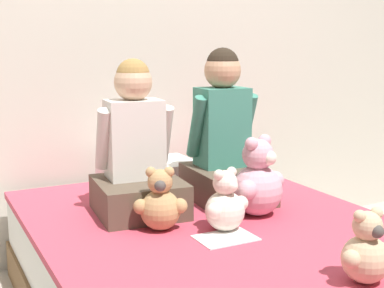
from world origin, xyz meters
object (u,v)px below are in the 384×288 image
object	(u,v)px
sign_card	(226,238)
teddy_bear_at_foot_of_bed	(366,252)
child_on_right	(225,142)
child_on_left	(136,156)
bed	(232,287)
pillow_at_headboard	(149,173)
teddy_bear_held_by_right_child	(258,182)
teddy_bear_held_by_left_child	(160,204)
teddy_bear_between_children	(225,205)

from	to	relation	value
sign_card	teddy_bear_at_foot_of_bed	bearing A→B (deg)	-70.04
child_on_right	teddy_bear_at_foot_of_bed	world-z (taller)	child_on_right
child_on_left	teddy_bear_at_foot_of_bed	world-z (taller)	child_on_left
bed	pillow_at_headboard	world-z (taller)	pillow_at_headboard
bed	teddy_bear_held_by_right_child	distance (m)	0.43
child_on_right	teddy_bear_held_by_left_child	bearing A→B (deg)	-146.30
teddy_bear_held_by_left_child	teddy_bear_between_children	distance (m)	0.24
bed	teddy_bear_held_by_left_child	size ratio (longest dim) A/B	8.14
teddy_bear_held_by_right_child	teddy_bear_between_children	world-z (taller)	teddy_bear_held_by_right_child
child_on_left	teddy_bear_held_by_right_child	distance (m)	0.50
teddy_bear_between_children	teddy_bear_held_by_right_child	bearing A→B (deg)	9.85
pillow_at_headboard	teddy_bear_between_children	bearing A→B (deg)	-90.56
child_on_left	child_on_right	distance (m)	0.42
teddy_bear_held_by_right_child	teddy_bear_between_children	xyz separation A→B (m)	(-0.21, -0.10, -0.04)
child_on_left	pillow_at_headboard	bearing A→B (deg)	66.43
teddy_bear_held_by_right_child	bed	bearing A→B (deg)	-166.60
bed	child_on_left	world-z (taller)	child_on_left
child_on_right	teddy_bear_at_foot_of_bed	bearing A→B (deg)	-91.45
child_on_left	sign_card	size ratio (longest dim) A/B	3.00
teddy_bear_at_foot_of_bed	teddy_bear_held_by_right_child	bearing A→B (deg)	85.21
teddy_bear_held_by_left_child	teddy_bear_between_children	bearing A→B (deg)	-5.41
child_on_left	teddy_bear_at_foot_of_bed	size ratio (longest dim) A/B	2.82
bed	child_on_right	size ratio (longest dim) A/B	2.92
teddy_bear_held_by_left_child	sign_card	world-z (taller)	teddy_bear_held_by_left_child
teddy_bear_held_by_right_child	teddy_bear_between_children	bearing A→B (deg)	-176.54
teddy_bear_held_by_right_child	pillow_at_headboard	xyz separation A→B (m)	(-0.20, 0.66, -0.08)
child_on_right	teddy_bear_held_by_left_child	distance (m)	0.52
teddy_bear_between_children	pillow_at_headboard	world-z (taller)	teddy_bear_between_children
bed	teddy_bear_at_foot_of_bed	bearing A→B (deg)	-76.04
bed	child_on_right	xyz separation A→B (m)	(0.20, 0.41, 0.47)
sign_card	teddy_bear_held_by_right_child	bearing A→B (deg)	34.74
teddy_bear_held_by_left_child	teddy_bear_between_children	size ratio (longest dim) A/B	1.01
bed	teddy_bear_between_children	distance (m)	0.31
sign_card	bed	bearing A→B (deg)	32.60
bed	teddy_bear_at_foot_of_bed	world-z (taller)	teddy_bear_at_foot_of_bed
child_on_right	child_on_left	bearing A→B (deg)	-176.48
child_on_left	teddy_bear_at_foot_of_bed	bearing A→B (deg)	-64.44
bed	teddy_bear_between_children	size ratio (longest dim) A/B	8.25
pillow_at_headboard	bed	bearing A→B (deg)	-90.00
child_on_right	teddy_bear_between_children	distance (m)	0.45
child_on_left	teddy_bear_held_by_left_child	distance (m)	0.28
child_on_right	bed	bearing A→B (deg)	-113.33
bed	sign_card	world-z (taller)	sign_card
teddy_bear_held_by_right_child	teddy_bear_at_foot_of_bed	world-z (taller)	teddy_bear_held_by_right_child
child_on_right	pillow_at_headboard	distance (m)	0.48
teddy_bear_held_by_left_child	child_on_left	bearing A→B (deg)	112.72
sign_card	pillow_at_headboard	bearing A→B (deg)	86.65
child_on_left	teddy_bear_between_children	size ratio (longest dim) A/B	2.65
bed	teddy_bear_held_by_right_child	bearing A→B (deg)	35.23
teddy_bear_between_children	teddy_bear_at_foot_of_bed	distance (m)	0.58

